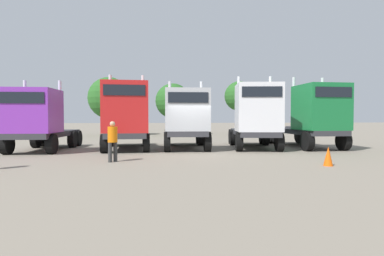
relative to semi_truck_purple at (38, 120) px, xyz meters
The scene contains 11 objects.
ground 8.57m from the semi_truck_purple, 11.13° to the right, with size 200.00×200.00×0.00m, color gray.
semi_truck_purple is the anchor object (origin of this frame).
semi_truck_red 4.70m from the semi_truck_purple, ahead, with size 2.80×6.16×4.39m.
semi_truck_silver 8.12m from the semi_truck_purple, ahead, with size 2.84×6.25×4.04m.
semi_truck_white 12.19m from the semi_truck_purple, ahead, with size 3.51×6.55×4.35m.
semi_truck_green 15.81m from the semi_truck_purple, ahead, with size 2.63×6.45×4.37m.
visitor_in_hivis 6.37m from the semi_truck_purple, 44.32° to the right, with size 0.57×0.57×1.71m.
traffic_cone_far 14.54m from the semi_truck_purple, 26.92° to the right, with size 0.36×0.36×0.75m, color #F2590C.
oak_far_left 16.02m from the semi_truck_purple, 84.29° to the left, with size 4.38×4.38×6.15m.
oak_far_centre 18.50m from the semi_truck_purple, 62.98° to the left, with size 3.84×3.84×5.66m.
oak_far_right 23.10m from the semi_truck_purple, 46.08° to the left, with size 3.37×3.37×6.02m.
Camera 1 is at (-2.00, -15.97, 1.84)m, focal length 28.78 mm.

